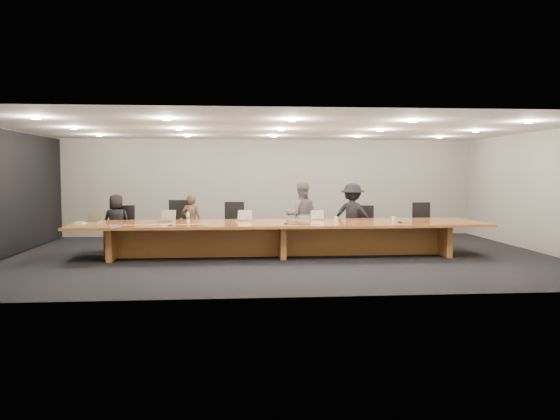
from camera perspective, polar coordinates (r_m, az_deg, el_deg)
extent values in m
plane|color=black|center=(12.12, 0.12, -4.82)|extent=(12.00, 12.00, 0.00)
cube|color=#B4AFA3|center=(15.97, -1.12, 2.35)|extent=(12.00, 0.02, 2.80)
cube|color=black|center=(12.91, -27.17, 1.40)|extent=(0.08, 7.84, 2.74)
cube|color=brown|center=(12.03, 0.12, -1.43)|extent=(9.00, 1.80, 0.06)
cube|color=brown|center=(12.07, 0.12, -3.20)|extent=(7.65, 0.15, 0.69)
cube|color=brown|center=(12.30, -16.86, -3.24)|extent=(0.12, 1.26, 0.69)
cube|color=brown|center=(12.07, 0.12, -3.20)|extent=(0.12, 1.26, 0.69)
cube|color=brown|center=(12.89, 16.30, -2.90)|extent=(0.12, 1.26, 0.69)
imported|color=black|center=(13.48, -16.71, -1.23)|extent=(0.68, 0.47, 1.34)
imported|color=#3B3120|center=(13.22, -9.23, -1.23)|extent=(0.55, 0.43, 1.33)
imported|color=#565658|center=(13.24, 2.24, -0.56)|extent=(0.80, 0.63, 1.61)
imported|color=black|center=(13.51, 7.57, -0.56)|extent=(1.17, 0.92, 1.58)
cylinder|color=silver|center=(12.00, -9.60, -0.81)|extent=(0.10, 0.10, 0.23)
cylinder|color=brown|center=(12.22, -10.32, -1.07)|extent=(0.07, 0.07, 0.09)
cone|color=silver|center=(12.38, 5.90, -0.92)|extent=(0.11, 0.11, 0.10)
cone|color=silver|center=(12.74, 11.78, -0.86)|extent=(0.10, 0.10, 0.10)
cube|color=silver|center=(12.52, -20.18, -1.29)|extent=(0.29, 0.26, 0.01)
cube|color=#4ECB36|center=(12.51, -20.21, -1.20)|extent=(0.18, 0.10, 0.03)
cube|color=#AEAEB3|center=(11.57, -16.88, -1.59)|extent=(0.28, 0.25, 0.03)
cone|color=black|center=(11.46, -11.42, -1.55)|extent=(0.15, 0.15, 0.03)
cone|color=black|center=(11.57, 0.68, -1.42)|extent=(0.15, 0.15, 0.03)
cone|color=black|center=(12.17, 12.39, -1.24)|extent=(0.15, 0.15, 0.03)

